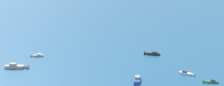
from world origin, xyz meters
The scene contains 6 objects.
motorboat_near_centre centered at (41.69, -48.85, 0.86)m, with size 11.28×4.11×3.20m.
motorboat_offshore centered at (-36.49, -32.00, 0.54)m, with size 6.54×5.76×2.02m.
motorboat_trailing centered at (-12.09, -23.80, 0.76)m, with size 4.46×10.05×2.83m.
motorboat_mid_cluster centered at (-43.02, -20.62, 0.50)m, with size 6.60×2.61×1.86m.
motorboat_outer_ring_b centered at (34.69, -68.50, 0.53)m, with size 6.79×1.79×1.97m.
motorboat_outer_ring_c centered at (-26.49, -65.98, 0.66)m, with size 8.66×4.77×2.44m.
Camera 1 is at (13.80, 132.53, 57.62)m, focal length 62.60 mm.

